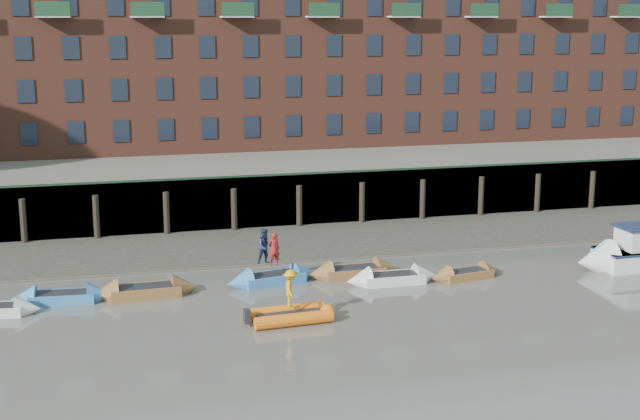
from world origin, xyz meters
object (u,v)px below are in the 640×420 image
object	(u,v)px
rowboat_3	(272,278)
rowboat_4	(354,272)
rowboat_2	(145,291)
person_rower_b	(265,246)
person_rib_crew	(291,289)
rowboat_5	(393,278)
motor_launch	(630,254)
rib_tender	(293,315)
person_rower_a	(274,249)
rowboat_1	(62,297)
rowboat_6	(466,274)

from	to	relation	value
rowboat_3	rowboat_4	world-z (taller)	rowboat_4
rowboat_2	rowboat_4	size ratio (longest dim) A/B	1.05
person_rower_b	person_rib_crew	xyz separation A→B (m)	(-0.09, -5.83, -0.36)
rowboat_3	person_rib_crew	bearing A→B (deg)	-105.44
rowboat_5	person_rower_b	size ratio (longest dim) A/B	2.67
person_rower_b	rowboat_3	bearing A→B (deg)	-58.37
motor_launch	person_rower_b	size ratio (longest dim) A/B	3.93
rib_tender	person_rib_crew	world-z (taller)	person_rib_crew
person_rower_a	person_rower_b	world-z (taller)	person_rower_b
rowboat_1	rowboat_5	distance (m)	15.42
person_rower_a	person_rib_crew	size ratio (longest dim) A/B	0.99
rib_tender	motor_launch	bearing A→B (deg)	6.83
rib_tender	person_rower_a	size ratio (longest dim) A/B	2.28
person_rower_a	rowboat_5	bearing A→B (deg)	157.24
rowboat_4	rib_tender	world-z (taller)	rowboat_4
person_rower_b	rowboat_2	bearing A→B (deg)	177.78
rowboat_3	rib_tender	distance (m)	5.62
rowboat_3	person_rib_crew	distance (m)	5.67
rowboat_1	rib_tender	bearing A→B (deg)	-23.68
rowboat_6	rowboat_5	bearing A→B (deg)	168.72
rowboat_3	rowboat_4	distance (m)	4.13
rowboat_4	person_rib_crew	world-z (taller)	person_rib_crew
rib_tender	rowboat_3	bearing A→B (deg)	83.17
rowboat_6	motor_launch	distance (m)	8.84
rowboat_4	rowboat_6	world-z (taller)	rowboat_4
rowboat_1	rowboat_2	distance (m)	3.69
person_rib_crew	rowboat_2	bearing A→B (deg)	59.36
person_rower_a	person_rower_b	bearing A→B (deg)	-59.25
rowboat_5	rowboat_1	bearing A→B (deg)	176.70
rowboat_5	person_rower_a	xyz separation A→B (m)	(-5.56, 1.37, 1.49)
rowboat_1	person_rower_b	world-z (taller)	person_rower_b
rowboat_6	person_rower_a	xyz separation A→B (m)	(-9.33, 1.48, 1.52)
rowboat_6	rib_tender	xyz separation A→B (m)	(-9.65, -4.04, 0.07)
rowboat_4	motor_launch	size ratio (longest dim) A/B	0.70
rowboat_6	person_rib_crew	world-z (taller)	person_rib_crew
rowboat_5	rib_tender	distance (m)	7.19
rowboat_3	person_rower_a	bearing A→B (deg)	-70.11
person_rib_crew	rib_tender	bearing A→B (deg)	-121.19
rowboat_5	person_rib_crew	world-z (taller)	person_rib_crew
person_rower_b	motor_launch	bearing A→B (deg)	-17.53
motor_launch	rib_tender	bearing A→B (deg)	10.49
rowboat_1	rowboat_4	bearing A→B (deg)	7.07
rowboat_2	motor_launch	size ratio (longest dim) A/B	0.73
rowboat_3	rib_tender	bearing A→B (deg)	-104.42
rowboat_3	rowboat_6	xyz separation A→B (m)	(9.39, -1.58, -0.04)
rowboat_5	person_rower_a	distance (m)	5.91
rowboat_4	person_rower_a	xyz separation A→B (m)	(-4.07, -0.20, 1.49)
rowboat_3	rowboat_6	bearing A→B (deg)	-21.33
rowboat_4	rib_tender	bearing A→B (deg)	-129.18
rowboat_3	person_rower_b	distance (m)	1.59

